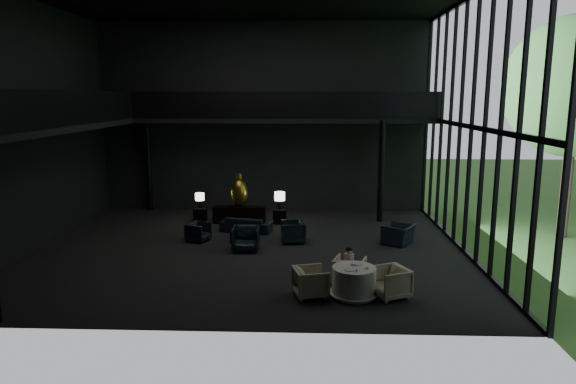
{
  "coord_description": "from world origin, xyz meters",
  "views": [
    {
      "loc": [
        1.88,
        -16.11,
        4.94
      ],
      "look_at": [
        1.26,
        0.5,
        1.82
      ],
      "focal_mm": 32.0,
      "sensor_mm": 36.0,
      "label": 1
    }
  ],
  "objects_px": {
    "sofa": "(246,223)",
    "dining_chair_north": "(349,269)",
    "dining_chair_east": "(390,280)",
    "lounge_armchair_south": "(246,236)",
    "console": "(239,215)",
    "lounge_armchair_east": "(293,230)",
    "dining_table": "(354,284)",
    "dining_chair_west": "(311,280)",
    "side_table_left": "(200,214)",
    "child": "(349,257)",
    "window_armchair": "(399,231)",
    "table_lamp_left": "(200,197)",
    "table_lamp_right": "(280,197)",
    "side_table_right": "(280,216)",
    "coffee_table": "(245,235)",
    "bronze_urn": "(239,192)",
    "lounge_armchair_west": "(198,232)"
  },
  "relations": [
    {
      "from": "bronze_urn",
      "to": "dining_chair_east",
      "type": "distance_m",
      "value": 8.93
    },
    {
      "from": "dining_table",
      "to": "child",
      "type": "relative_size",
      "value": 2.2
    },
    {
      "from": "side_table_right",
      "to": "lounge_armchair_east",
      "type": "xyz_separation_m",
      "value": [
        0.59,
        -2.68,
        0.14
      ]
    },
    {
      "from": "child",
      "to": "table_lamp_left",
      "type": "bearing_deg",
      "value": -51.38
    },
    {
      "from": "sofa",
      "to": "child",
      "type": "height_order",
      "value": "child"
    },
    {
      "from": "side_table_right",
      "to": "sofa",
      "type": "xyz_separation_m",
      "value": [
        -1.17,
        -1.31,
        0.05
      ]
    },
    {
      "from": "table_lamp_left",
      "to": "table_lamp_right",
      "type": "height_order",
      "value": "table_lamp_right"
    },
    {
      "from": "side_table_right",
      "to": "dining_chair_east",
      "type": "relative_size",
      "value": 0.62
    },
    {
      "from": "dining_chair_north",
      "to": "table_lamp_left",
      "type": "bearing_deg",
      "value": -33.91
    },
    {
      "from": "table_lamp_right",
      "to": "side_table_right",
      "type": "bearing_deg",
      "value": 90.0
    },
    {
      "from": "side_table_left",
      "to": "child",
      "type": "height_order",
      "value": "child"
    },
    {
      "from": "coffee_table",
      "to": "dining_chair_west",
      "type": "relative_size",
      "value": 0.99
    },
    {
      "from": "console",
      "to": "dining_table",
      "type": "relative_size",
      "value": 1.66
    },
    {
      "from": "table_lamp_left",
      "to": "side_table_left",
      "type": "bearing_deg",
      "value": 90.0
    },
    {
      "from": "table_lamp_right",
      "to": "dining_chair_north",
      "type": "bearing_deg",
      "value": -71.33
    },
    {
      "from": "table_lamp_left",
      "to": "table_lamp_right",
      "type": "bearing_deg",
      "value": -4.7
    },
    {
      "from": "sofa",
      "to": "table_lamp_left",
      "type": "bearing_deg",
      "value": -23.89
    },
    {
      "from": "lounge_armchair_east",
      "to": "dining_chair_east",
      "type": "relative_size",
      "value": 0.93
    },
    {
      "from": "lounge_armchair_east",
      "to": "dining_chair_north",
      "type": "relative_size",
      "value": 1.02
    },
    {
      "from": "console",
      "to": "lounge_armchair_south",
      "type": "xyz_separation_m",
      "value": [
        0.7,
        -3.68,
        0.16
      ]
    },
    {
      "from": "table_lamp_left",
      "to": "dining_chair_north",
      "type": "height_order",
      "value": "table_lamp_left"
    },
    {
      "from": "sofa",
      "to": "lounge_armchair_east",
      "type": "bearing_deg",
      "value": 155.48
    },
    {
      "from": "lounge_armchair_south",
      "to": "dining_table",
      "type": "height_order",
      "value": "lounge_armchair_south"
    },
    {
      "from": "sofa",
      "to": "dining_chair_north",
      "type": "relative_size",
      "value": 2.02
    },
    {
      "from": "lounge_armchair_south",
      "to": "child",
      "type": "height_order",
      "value": "child"
    },
    {
      "from": "lounge_armchair_south",
      "to": "dining_chair_west",
      "type": "distance_m",
      "value": 4.32
    },
    {
      "from": "console",
      "to": "window_armchair",
      "type": "distance_m",
      "value": 6.39
    },
    {
      "from": "lounge_armchair_south",
      "to": "dining_chair_west",
      "type": "xyz_separation_m",
      "value": [
        2.08,
        -3.78,
        -0.06
      ]
    },
    {
      "from": "dining_chair_east",
      "to": "lounge_armchair_south",
      "type": "bearing_deg",
      "value": -157.44
    },
    {
      "from": "lounge_armchair_south",
      "to": "sofa",
      "type": "bearing_deg",
      "value": 95.64
    },
    {
      "from": "bronze_urn",
      "to": "lounge_armchair_east",
      "type": "relative_size",
      "value": 1.55
    },
    {
      "from": "table_lamp_right",
      "to": "lounge_armchair_west",
      "type": "distance_m",
      "value": 3.8
    },
    {
      "from": "console",
      "to": "lounge_armchair_east",
      "type": "distance_m",
      "value": 3.46
    },
    {
      "from": "side_table_left",
      "to": "dining_chair_east",
      "type": "relative_size",
      "value": 0.58
    },
    {
      "from": "lounge_armchair_east",
      "to": "window_armchair",
      "type": "bearing_deg",
      "value": 82.55
    },
    {
      "from": "bronze_urn",
      "to": "window_armchair",
      "type": "bearing_deg",
      "value": -26.0
    },
    {
      "from": "table_lamp_left",
      "to": "child",
      "type": "height_order",
      "value": "table_lamp_left"
    },
    {
      "from": "dining_chair_east",
      "to": "child",
      "type": "height_order",
      "value": "child"
    },
    {
      "from": "dining_chair_east",
      "to": "dining_table",
      "type": "bearing_deg",
      "value": -116.88
    },
    {
      "from": "side_table_left",
      "to": "sofa",
      "type": "relative_size",
      "value": 0.32
    },
    {
      "from": "lounge_armchair_south",
      "to": "window_armchair",
      "type": "height_order",
      "value": "lounge_armchair_south"
    },
    {
      "from": "sofa",
      "to": "lounge_armchair_east",
      "type": "relative_size",
      "value": 1.98
    },
    {
      "from": "window_armchair",
      "to": "child",
      "type": "bearing_deg",
      "value": 4.46
    },
    {
      "from": "lounge_armchair_south",
      "to": "dining_chair_east",
      "type": "relative_size",
      "value": 1.06
    },
    {
      "from": "lounge_armchair_east",
      "to": "dining_table",
      "type": "relative_size",
      "value": 0.69
    },
    {
      "from": "bronze_urn",
      "to": "window_armchair",
      "type": "relative_size",
      "value": 1.31
    },
    {
      "from": "table_lamp_right",
      "to": "coffee_table",
      "type": "xyz_separation_m",
      "value": [
        -1.08,
        -2.48,
        -0.87
      ]
    },
    {
      "from": "bronze_urn",
      "to": "side_table_right",
      "type": "bearing_deg",
      "value": -3.28
    },
    {
      "from": "coffee_table",
      "to": "dining_table",
      "type": "height_order",
      "value": "dining_table"
    },
    {
      "from": "side_table_left",
      "to": "dining_chair_west",
      "type": "height_order",
      "value": "dining_chair_west"
    }
  ]
}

